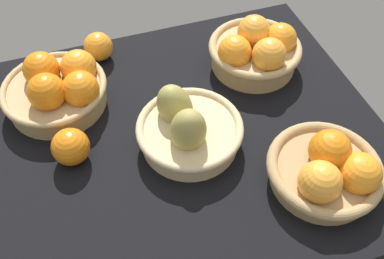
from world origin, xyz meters
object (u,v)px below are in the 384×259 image
at_px(basket_center_pears, 187,128).
at_px(loose_orange_back_gap, 98,47).
at_px(basket_far_left, 328,170).
at_px(basket_near_right, 58,88).
at_px(loose_orange_front_gap, 71,147).
at_px(basket_near_left, 256,50).

distance_m(basket_center_pears, loose_orange_back_gap, 0.34).
height_order(basket_far_left, loose_orange_back_gap, basket_far_left).
distance_m(basket_near_right, basket_far_left, 0.58).
bearing_deg(basket_center_pears, basket_far_left, 140.56).
relative_size(basket_far_left, loose_orange_back_gap, 3.13).
height_order(basket_far_left, loose_orange_front_gap, basket_far_left).
xyz_separation_m(loose_orange_front_gap, loose_orange_back_gap, (-0.11, -0.28, -0.00)).
relative_size(basket_near_left, loose_orange_front_gap, 2.92).
xyz_separation_m(basket_near_right, loose_orange_front_gap, (-0.00, 0.16, -0.01)).
height_order(basket_center_pears, basket_far_left, basket_center_pears).
bearing_deg(loose_orange_back_gap, basket_center_pears, 111.38).
height_order(basket_center_pears, basket_near_left, basket_center_pears).
bearing_deg(basket_near_right, loose_orange_front_gap, 90.71).
bearing_deg(basket_center_pears, loose_orange_back_gap, -68.62).
distance_m(basket_near_right, basket_near_left, 0.46).
bearing_deg(loose_orange_back_gap, basket_near_right, 48.58).
relative_size(loose_orange_front_gap, loose_orange_back_gap, 1.07).
relative_size(basket_near_left, basket_far_left, 1.00).
height_order(basket_near_right, basket_far_left, basket_near_right).
bearing_deg(basket_near_left, basket_near_right, -3.05).
height_order(basket_near_right, basket_near_left, basket_near_left).
bearing_deg(basket_near_left, loose_orange_front_gap, 16.78).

